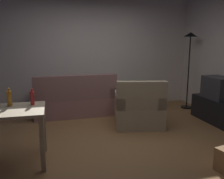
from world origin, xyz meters
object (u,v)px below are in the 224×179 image
at_px(armchair, 139,110).
at_px(torchiere_lamp, 190,50).
at_px(bottle_red, 32,98).
at_px(bottle_amber, 9,98).
at_px(tv_stand, 216,110).
at_px(tv, 218,88).
at_px(potted_plant, 137,93).
at_px(couch, 75,101).

bearing_deg(armchair, torchiere_lamp, -137.33).
xyz_separation_m(torchiere_lamp, bottle_red, (-3.50, -1.71, -0.55)).
bearing_deg(bottle_amber, armchair, 20.01).
distance_m(tv_stand, bottle_red, 3.61).
relative_size(tv, bottle_red, 2.64).
relative_size(potted_plant, bottle_amber, 2.33).
bearing_deg(torchiere_lamp, armchair, -150.97).
xyz_separation_m(potted_plant, bottle_red, (-2.38, -2.19, 0.53)).
bearing_deg(tv, potted_plant, 35.79).
xyz_separation_m(tv_stand, bottle_red, (-3.50, -0.63, 0.62)).
bearing_deg(potted_plant, tv, -54.21).
height_order(couch, torchiere_lamp, torchiere_lamp).
relative_size(tv_stand, potted_plant, 1.93).
bearing_deg(potted_plant, bottle_amber, -140.94).
distance_m(couch, tv, 3.01).
bearing_deg(tv_stand, tv, -90.00).
xyz_separation_m(torchiere_lamp, armchair, (-1.60, -0.89, -1.09)).
xyz_separation_m(tv_stand, armchair, (-1.60, 0.19, 0.08)).
xyz_separation_m(torchiere_lamp, bottle_amber, (-3.80, -1.69, -0.55)).
bearing_deg(tv, bottle_amber, 99.05).
bearing_deg(couch, tv, 155.17).
height_order(potted_plant, bottle_amber, bottle_amber).
bearing_deg(tv, armchair, 83.11).
bearing_deg(bottle_red, bottle_amber, 175.60).
relative_size(couch, bottle_amber, 7.07).
bearing_deg(bottle_amber, tv, 9.05).
height_order(tv, bottle_amber, bottle_amber).
xyz_separation_m(tv, potted_plant, (-1.13, 1.56, -0.37)).
bearing_deg(bottle_amber, potted_plant, 39.06).
xyz_separation_m(couch, tv, (2.71, -1.25, 0.39)).
height_order(torchiere_lamp, bottle_amber, torchiere_lamp).
xyz_separation_m(armchair, bottle_red, (-1.90, -0.82, 0.54)).
relative_size(torchiere_lamp, potted_plant, 3.18).
xyz_separation_m(armchair, bottle_amber, (-2.20, -0.80, 0.55)).
distance_m(torchiere_lamp, armchair, 2.13).
height_order(tv_stand, armchair, armchair).
height_order(potted_plant, bottle_red, bottle_red).
height_order(tv_stand, potted_plant, potted_plant).
relative_size(couch, bottle_red, 7.62).
relative_size(tv, torchiere_lamp, 0.33).
distance_m(bottle_amber, bottle_red, 0.30).
height_order(couch, bottle_red, bottle_red).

